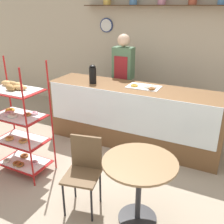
{
  "coord_description": "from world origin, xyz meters",
  "views": [
    {
      "loc": [
        1.48,
        -2.56,
        2.2
      ],
      "look_at": [
        0.0,
        0.42,
        0.85
      ],
      "focal_mm": 42.0,
      "sensor_mm": 36.0,
      "label": 1
    }
  ],
  "objects_px": {
    "person_worker": "(123,77)",
    "donut_tray_counter": "(145,87)",
    "cafe_table": "(139,176)",
    "pastry_rack": "(19,123)",
    "cafe_chair": "(84,166)",
    "coffee_carafe": "(93,74)"
  },
  "relations": [
    {
      "from": "person_worker",
      "to": "donut_tray_counter",
      "type": "height_order",
      "value": "person_worker"
    },
    {
      "from": "cafe_table",
      "to": "donut_tray_counter",
      "type": "distance_m",
      "value": 1.78
    },
    {
      "from": "pastry_rack",
      "to": "cafe_chair",
      "type": "bearing_deg",
      "value": -10.44
    },
    {
      "from": "pastry_rack",
      "to": "coffee_carafe",
      "type": "height_order",
      "value": "pastry_rack"
    },
    {
      "from": "cafe_table",
      "to": "donut_tray_counter",
      "type": "bearing_deg",
      "value": 108.41
    },
    {
      "from": "pastry_rack",
      "to": "person_worker",
      "type": "xyz_separation_m",
      "value": [
        0.64,
        2.01,
        0.24
      ]
    },
    {
      "from": "cafe_chair",
      "to": "coffee_carafe",
      "type": "xyz_separation_m",
      "value": [
        -0.77,
        1.54,
        0.63
      ]
    },
    {
      "from": "person_worker",
      "to": "coffee_carafe",
      "type": "height_order",
      "value": "person_worker"
    },
    {
      "from": "person_worker",
      "to": "coffee_carafe",
      "type": "bearing_deg",
      "value": -110.08
    },
    {
      "from": "cafe_table",
      "to": "donut_tray_counter",
      "type": "height_order",
      "value": "donut_tray_counter"
    },
    {
      "from": "person_worker",
      "to": "cafe_chair",
      "type": "height_order",
      "value": "person_worker"
    },
    {
      "from": "pastry_rack",
      "to": "person_worker",
      "type": "distance_m",
      "value": 2.12
    },
    {
      "from": "pastry_rack",
      "to": "donut_tray_counter",
      "type": "distance_m",
      "value": 1.96
    },
    {
      "from": "person_worker",
      "to": "cafe_table",
      "type": "height_order",
      "value": "person_worker"
    },
    {
      "from": "donut_tray_counter",
      "to": "pastry_rack",
      "type": "bearing_deg",
      "value": -130.44
    },
    {
      "from": "person_worker",
      "to": "coffee_carafe",
      "type": "distance_m",
      "value": 0.74
    },
    {
      "from": "cafe_chair",
      "to": "donut_tray_counter",
      "type": "distance_m",
      "value": 1.76
    },
    {
      "from": "pastry_rack",
      "to": "donut_tray_counter",
      "type": "xyz_separation_m",
      "value": [
        1.26,
        1.47,
        0.28
      ]
    },
    {
      "from": "cafe_chair",
      "to": "pastry_rack",
      "type": "bearing_deg",
      "value": 157.55
    },
    {
      "from": "pastry_rack",
      "to": "donut_tray_counter",
      "type": "height_order",
      "value": "pastry_rack"
    },
    {
      "from": "coffee_carafe",
      "to": "pastry_rack",
      "type": "bearing_deg",
      "value": -106.23
    },
    {
      "from": "pastry_rack",
      "to": "cafe_chair",
      "type": "xyz_separation_m",
      "value": [
        1.16,
        -0.21,
        -0.21
      ]
    }
  ]
}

